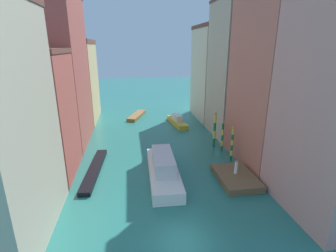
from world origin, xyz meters
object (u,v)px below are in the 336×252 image
object	(u,v)px
mooring_pole_0	(232,144)
gondola_black	(95,170)
waterfront_dock	(236,178)
mooring_pole_2	(215,129)
person_on_dock	(236,167)
vaporetto_white	(163,168)
motorboat_0	(137,115)
mooring_pole_1	(222,136)
motorboat_1	(177,121)

from	to	relation	value
mooring_pole_0	gondola_black	size ratio (longest dim) A/B	0.43
waterfront_dock	mooring_pole_2	xyz separation A→B (m)	(0.83, 9.76, 2.22)
person_on_dock	vaporetto_white	distance (m)	7.81
waterfront_dock	person_on_dock	distance (m)	1.10
motorboat_0	mooring_pole_0	bearing A→B (deg)	-63.84
waterfront_dock	person_on_dock	bearing A→B (deg)	76.18
vaporetto_white	gondola_black	xyz separation A→B (m)	(-7.63, 2.46, -0.79)
mooring_pole_1	mooring_pole_2	bearing A→B (deg)	102.36
mooring_pole_1	motorboat_1	xyz separation A→B (m)	(-3.64, 13.30, -1.56)
person_on_dock	mooring_pole_2	xyz separation A→B (m)	(0.76, 9.45, 1.17)
mooring_pole_2	vaporetto_white	bearing A→B (deg)	-137.07
mooring_pole_1	motorboat_1	bearing A→B (deg)	105.29
mooring_pole_0	gondola_black	distance (m)	16.72
waterfront_dock	mooring_pole_2	bearing A→B (deg)	85.13
mooring_pole_2	person_on_dock	bearing A→B (deg)	-94.57
mooring_pole_1	motorboat_0	xyz separation A→B (m)	(-10.83, 19.39, -1.86)
vaporetto_white	motorboat_0	size ratio (longest dim) A/B	1.44
motorboat_0	person_on_dock	bearing A→B (deg)	-70.26
person_on_dock	motorboat_1	bearing A→B (deg)	96.72
mooring_pole_0	gondola_black	bearing A→B (deg)	-178.57
person_on_dock	mooring_pole_0	xyz separation A→B (m)	(1.33, 4.53, 0.88)
mooring_pole_1	gondola_black	size ratio (longest dim) A/B	0.40
person_on_dock	mooring_pole_0	size ratio (longest dim) A/B	0.34
person_on_dock	mooring_pole_1	bearing A→B (deg)	80.98
mooring_pole_0	motorboat_0	xyz separation A→B (m)	(-10.97, 22.34, -1.97)
mooring_pole_1	mooring_pole_2	xyz separation A→B (m)	(-0.43, 1.97, 0.41)
mooring_pole_1	vaporetto_white	world-z (taller)	mooring_pole_1
person_on_dock	motorboat_0	xyz separation A→B (m)	(-9.64, 26.87, -1.10)
mooring_pole_0	mooring_pole_2	bearing A→B (deg)	96.70
mooring_pole_0	motorboat_0	distance (m)	24.97
person_on_dock	motorboat_1	xyz separation A→B (m)	(-2.45, 20.78, -0.80)
gondola_black	waterfront_dock	bearing A→B (deg)	-16.27
motorboat_1	mooring_pole_1	bearing A→B (deg)	-74.71
mooring_pole_0	gondola_black	world-z (taller)	mooring_pole_0
gondola_black	motorboat_0	bearing A→B (deg)	76.13
vaporetto_white	motorboat_1	distance (m)	19.82
mooring_pole_1	motorboat_1	world-z (taller)	mooring_pole_1
mooring_pole_0	mooring_pole_1	distance (m)	2.95
motorboat_0	motorboat_1	bearing A→B (deg)	-40.27
person_on_dock	motorboat_0	world-z (taller)	person_on_dock
waterfront_dock	mooring_pole_1	bearing A→B (deg)	80.78
waterfront_dock	mooring_pole_1	xyz separation A→B (m)	(1.26, 7.79, 1.81)
vaporetto_white	motorboat_0	distance (m)	25.31
person_on_dock	mooring_pole_0	distance (m)	4.81
waterfront_dock	mooring_pole_0	xyz separation A→B (m)	(1.41, 4.85, 1.93)
mooring_pole_2	waterfront_dock	bearing A→B (deg)	-94.87
waterfront_dock	gondola_black	size ratio (longest dim) A/B	0.54
mooring_pole_0	mooring_pole_1	world-z (taller)	mooring_pole_0
motorboat_1	gondola_black	bearing A→B (deg)	-127.55
motorboat_0	mooring_pole_1	bearing A→B (deg)	-60.82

